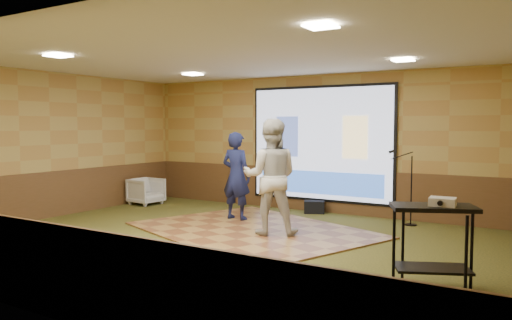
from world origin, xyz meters
The scene contains 18 objects.
ground centered at (0.00, 0.00, 0.00)m, with size 9.00×9.00×0.00m, color #293518.
room_shell centered at (0.00, 0.00, 2.09)m, with size 9.04×7.04×3.02m.
wainscot_back centered at (0.00, 3.48, 0.47)m, with size 9.00×0.04×0.95m, color #50351A.
wainscot_front centered at (0.00, -3.48, 0.47)m, with size 9.00×0.04×0.95m, color #50351A.
wainscot_left centered at (-4.48, 0.00, 0.47)m, with size 0.04×7.00×0.95m, color #50351A.
projector_screen centered at (0.00, 3.44, 1.47)m, with size 3.32×0.06×2.52m.
downlight_nw centered at (-2.20, 1.80, 2.97)m, with size 0.32×0.32×0.02m, color #FFEBBF.
downlight_ne centered at (2.20, 1.80, 2.97)m, with size 0.32×0.32×0.02m, color #FFEBBF.
downlight_sw centered at (-2.20, -1.50, 2.97)m, with size 0.32×0.32×0.02m, color #FFEBBF.
downlight_se centered at (2.20, -1.50, 2.97)m, with size 0.32×0.32×0.02m, color #FFEBBF.
dance_floor centered at (-0.22, 1.00, 0.01)m, with size 4.06×3.09×0.03m, color olive.
player_left centered at (-1.02, 1.67, 0.90)m, with size 0.63×0.42×1.74m, color #151B44.
player_right centered at (0.24, 0.85, 1.02)m, with size 0.96×0.75×1.98m, color beige.
av_table centered at (3.24, -0.63, 0.69)m, with size 0.93×0.49×0.98m.
projector centered at (3.33, -0.62, 1.03)m, with size 0.29×0.24×0.10m, color silver.
mic_stand centered at (2.02, 3.01, 0.49)m, with size 0.56×0.23×1.43m.
banquet_chair centered at (-4.00, 2.23, 0.32)m, with size 0.68×0.70×0.63m, color gray.
duffel_bag centered at (-0.04, 3.25, 0.13)m, with size 0.43×0.29×0.27m, color black.
Camera 1 is at (4.46, -6.54, 1.90)m, focal length 35.00 mm.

